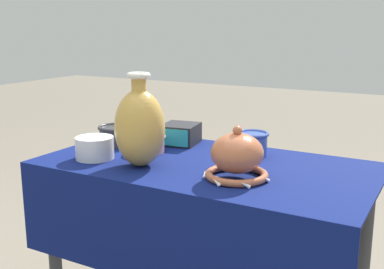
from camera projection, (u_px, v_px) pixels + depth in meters
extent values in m
cylinder|color=#38383D|center=(55.00, 259.00, 1.68)|extent=(0.04, 0.04, 0.65)
cylinder|color=#38383D|center=(132.00, 215.00, 2.06)|extent=(0.04, 0.04, 0.65)
cylinder|color=#38383D|center=(363.00, 269.00, 1.61)|extent=(0.04, 0.04, 0.65)
cube|color=#38383D|center=(207.00, 169.00, 1.57)|extent=(1.05, 0.55, 0.03)
cube|color=navy|center=(207.00, 164.00, 1.56)|extent=(1.07, 0.57, 0.01)
cube|color=navy|center=(159.00, 240.00, 1.35)|extent=(1.07, 0.01, 0.30)
ellipsoid|color=gold|center=(140.00, 128.00, 1.50)|extent=(0.16, 0.16, 0.24)
cylinder|color=gold|center=(139.00, 83.00, 1.47)|extent=(0.05, 0.05, 0.05)
torus|color=white|center=(138.00, 75.00, 1.47)|extent=(0.07, 0.07, 0.02)
torus|color=#BC6642|center=(237.00, 175.00, 1.40)|extent=(0.19, 0.19, 0.02)
ellipsoid|color=#BC6642|center=(237.00, 153.00, 1.39)|extent=(0.15, 0.15, 0.12)
sphere|color=#BC6642|center=(237.00, 130.00, 1.37)|extent=(0.03, 0.03, 0.03)
cone|color=white|center=(267.00, 180.00, 1.36)|extent=(0.01, 0.03, 0.02)
cone|color=white|center=(264.00, 171.00, 1.44)|extent=(0.03, 0.03, 0.02)
cone|color=white|center=(242.00, 166.00, 1.49)|extent=(0.03, 0.02, 0.02)
cone|color=white|center=(217.00, 167.00, 1.48)|extent=(0.02, 0.03, 0.02)
cone|color=white|center=(205.00, 174.00, 1.41)|extent=(0.02, 0.03, 0.02)
cone|color=white|center=(216.00, 182.00, 1.33)|extent=(0.03, 0.02, 0.02)
cone|color=white|center=(245.00, 185.00, 1.31)|extent=(0.03, 0.03, 0.02)
cube|color=#232328|center=(180.00, 134.00, 1.81)|extent=(0.15, 0.15, 0.07)
cube|color=teal|center=(174.00, 138.00, 1.75)|extent=(0.11, 0.02, 0.06)
cylinder|color=#3851A8|center=(253.00, 145.00, 1.64)|extent=(0.10, 0.10, 0.08)
torus|color=#3851A8|center=(253.00, 134.00, 1.63)|extent=(0.11, 0.11, 0.01)
cylinder|color=#2D2D33|center=(116.00, 136.00, 1.78)|extent=(0.12, 0.12, 0.07)
torus|color=#2D2D33|center=(116.00, 127.00, 1.78)|extent=(0.14, 0.14, 0.01)
cylinder|color=#D19399|center=(149.00, 144.00, 1.69)|extent=(0.10, 0.10, 0.06)
torus|color=#D19399|center=(149.00, 137.00, 1.68)|extent=(0.12, 0.12, 0.01)
cylinder|color=white|center=(95.00, 148.00, 1.61)|extent=(0.13, 0.13, 0.07)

